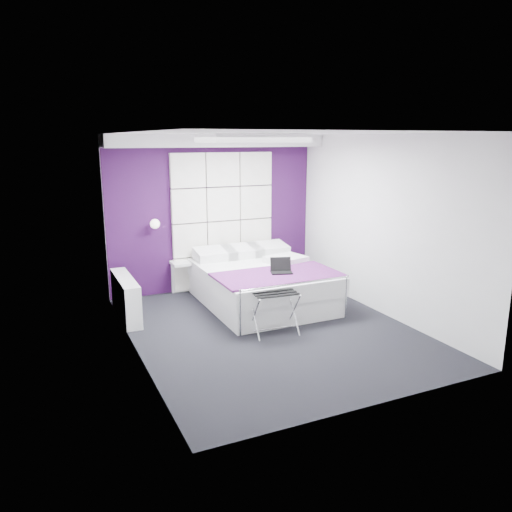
{
  "coord_description": "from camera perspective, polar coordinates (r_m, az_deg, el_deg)",
  "views": [
    {
      "loc": [
        -2.84,
        -5.72,
        2.53
      ],
      "look_at": [
        -0.06,
        0.35,
        0.96
      ],
      "focal_mm": 35.0,
      "sensor_mm": 36.0,
      "label": 1
    }
  ],
  "objects": [
    {
      "name": "soffit",
      "position": [
        8.17,
        -4.43,
        13.01
      ],
      "size": [
        3.58,
        0.5,
        0.2
      ],
      "primitive_type": "cube",
      "color": "white",
      "rests_on": "wall_back"
    },
    {
      "name": "accent_wall",
      "position": [
        8.49,
        -4.85,
        4.88
      ],
      "size": [
        3.58,
        0.02,
        2.58
      ],
      "primitive_type": "cube",
      "color": "#300D3A",
      "rests_on": "wall_back"
    },
    {
      "name": "laptop",
      "position": [
        7.32,
        2.78,
        -1.47
      ],
      "size": [
        0.31,
        0.22,
        0.22
      ],
      "rotation": [
        0.0,
        0.0,
        -0.3
      ],
      "color": "black",
      "rests_on": "bed"
    },
    {
      "name": "bed",
      "position": [
        7.8,
        0.6,
        -3.17
      ],
      "size": [
        1.81,
        2.19,
        0.76
      ],
      "color": "white",
      "rests_on": "floor"
    },
    {
      "name": "headboard",
      "position": [
        8.51,
        -3.76,
        4.04
      ],
      "size": [
        1.8,
        0.08,
        2.3
      ],
      "primitive_type": null,
      "color": "silver",
      "rests_on": "wall_back"
    },
    {
      "name": "wall_back",
      "position": [
        8.5,
        -4.87,
        4.89
      ],
      "size": [
        3.6,
        0.0,
        3.6
      ],
      "primitive_type": "plane",
      "rotation": [
        1.57,
        0.0,
        0.0
      ],
      "color": "silver",
      "rests_on": "floor"
    },
    {
      "name": "luggage_rack",
      "position": [
        6.66,
        2.08,
        -6.46
      ],
      "size": [
        0.58,
        0.43,
        0.57
      ],
      "rotation": [
        0.0,
        0.0,
        -0.09
      ],
      "color": "silver",
      "rests_on": "floor"
    },
    {
      "name": "nightstand",
      "position": [
        8.3,
        -8.14,
        -0.77
      ],
      "size": [
        0.44,
        0.34,
        0.05
      ],
      "primitive_type": "cube",
      "color": "white",
      "rests_on": "wall_back"
    },
    {
      "name": "floor",
      "position": [
        6.87,
        1.67,
        -8.38
      ],
      "size": [
        4.4,
        4.4,
        0.0
      ],
      "primitive_type": "plane",
      "color": "black",
      "rests_on": "ground"
    },
    {
      "name": "ceiling",
      "position": [
        6.38,
        1.83,
        13.88
      ],
      "size": [
        4.4,
        4.4,
        0.0
      ],
      "primitive_type": "plane",
      "rotation": [
        3.14,
        0.0,
        0.0
      ],
      "color": "white",
      "rests_on": "wall_back"
    },
    {
      "name": "wall_lamp",
      "position": [
        8.09,
        -11.54,
        3.66
      ],
      "size": [
        0.15,
        0.15,
        0.15
      ],
      "primitive_type": "sphere",
      "color": "white",
      "rests_on": "wall_back"
    },
    {
      "name": "wall_left",
      "position": [
        5.94,
        -14.02,
        0.9
      ],
      "size": [
        0.0,
        4.4,
        4.4
      ],
      "primitive_type": "plane",
      "rotation": [
        1.57,
        0.0,
        1.57
      ],
      "color": "silver",
      "rests_on": "floor"
    },
    {
      "name": "wall_right",
      "position": [
        7.46,
        14.25,
        3.36
      ],
      "size": [
        0.0,
        4.4,
        4.4
      ],
      "primitive_type": "plane",
      "rotation": [
        1.57,
        0.0,
        -1.57
      ],
      "color": "silver",
      "rests_on": "floor"
    },
    {
      "name": "skylight",
      "position": [
        6.92,
        -0.44,
        13.42
      ],
      "size": [
        1.36,
        0.86,
        0.12
      ],
      "primitive_type": null,
      "color": "white",
      "rests_on": "ceiling"
    },
    {
      "name": "radiator",
      "position": [
        7.45,
        -14.66,
        -4.61
      ],
      "size": [
        0.22,
        1.2,
        0.6
      ],
      "primitive_type": "cube",
      "color": "white",
      "rests_on": "floor"
    }
  ]
}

